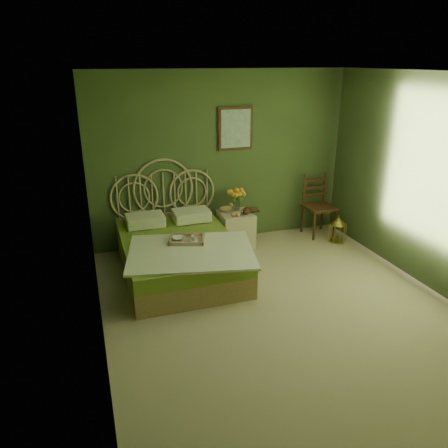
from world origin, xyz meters
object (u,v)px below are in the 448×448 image
object	(u,v)px
chair	(317,201)
birdcage	(337,230)
bed	(179,251)
nightstand	(236,224)

from	to	relation	value
chair	birdcage	distance (m)	0.59
bed	nightstand	xyz separation A→B (m)	(1.04, 0.61, 0.05)
nightstand	chair	world-z (taller)	chair
bed	birdcage	world-z (taller)	bed
nightstand	bed	bearing A→B (deg)	-149.43
nightstand	chair	size ratio (longest dim) A/B	0.97
birdcage	bed	bearing A→B (deg)	-174.57
nightstand	birdcage	world-z (taller)	nightstand
birdcage	chair	bearing A→B (deg)	107.97
nightstand	birdcage	xyz separation A→B (m)	(1.58, -0.36, -0.16)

